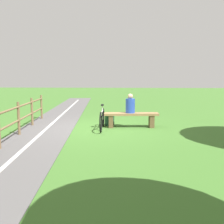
% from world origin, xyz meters
% --- Properties ---
extents(ground_plane, '(80.00, 80.00, 0.00)m').
position_xyz_m(ground_plane, '(0.00, 0.00, 0.00)').
color(ground_plane, '#3D6B28').
extents(paved_path, '(5.65, 35.99, 0.02)m').
position_xyz_m(paved_path, '(1.30, 4.00, 0.01)').
color(paved_path, '#565454').
rests_on(paved_path, ground_plane).
extents(path_centre_line, '(3.48, 31.83, 0.00)m').
position_xyz_m(path_centre_line, '(1.30, 4.00, 0.02)').
color(path_centre_line, silver).
rests_on(path_centre_line, paved_path).
extents(bench, '(1.96, 0.56, 0.52)m').
position_xyz_m(bench, '(-1.22, -0.34, 0.36)').
color(bench, '#937047').
rests_on(bench, ground_plane).
extents(person_seated, '(0.35, 0.35, 0.68)m').
position_xyz_m(person_seated, '(-1.18, -0.34, 0.81)').
color(person_seated, '#2847B7').
rests_on(person_seated, bench).
extents(bicycle, '(0.09, 1.70, 0.85)m').
position_xyz_m(bicycle, '(-0.22, 0.14, 0.36)').
color(bicycle, black).
rests_on(bicycle, ground_plane).
extents(backpack, '(0.34, 0.37, 0.43)m').
position_xyz_m(backpack, '(-0.42, -0.64, 0.21)').
color(backpack, '#1E4C2D').
rests_on(backpack, ground_plane).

